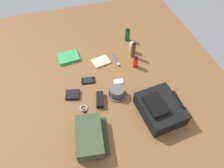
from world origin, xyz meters
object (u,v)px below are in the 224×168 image
at_px(cell_phone, 88,81).
at_px(sunglasses_case, 100,100).
at_px(lotion_bottle, 132,47).
at_px(wristwatch, 84,109).
at_px(media_player, 119,82).
at_px(bucket_hat, 117,92).
at_px(cologne_bottle, 133,50).
at_px(notepad, 101,61).
at_px(sunscreen_spray, 135,62).
at_px(wallet, 73,95).
at_px(toiletry_pouch, 90,136).
at_px(backpack, 160,108).
at_px(shampoo_bottle, 127,35).
at_px(paperback_novel, 69,57).
at_px(toothbrush, 116,60).

distance_m(cell_phone, sunglasses_case, 0.23).
relative_size(lotion_bottle, wristwatch, 1.51).
bearing_deg(media_player, cell_phone, -108.48).
bearing_deg(bucket_hat, cologne_bottle, 144.29).
bearing_deg(notepad, wristwatch, -40.95).
height_order(bucket_hat, cell_phone, bucket_hat).
relative_size(sunscreen_spray, wristwatch, 1.62).
distance_m(lotion_bottle, wallet, 0.73).
height_order(lotion_bottle, wristwatch, lotion_bottle).
xyz_separation_m(bucket_hat, wallet, (-0.09, -0.34, -0.02)).
bearing_deg(cell_phone, media_player, 71.52).
xyz_separation_m(bucket_hat, lotion_bottle, (-0.46, 0.29, 0.02)).
bearing_deg(notepad, toiletry_pouch, -31.79).
relative_size(backpack, sunscreen_spray, 3.13).
height_order(wristwatch, notepad, notepad).
relative_size(backpack, shampoo_bottle, 2.74).
bearing_deg(paperback_novel, sunscreen_spray, 63.91).
xyz_separation_m(wristwatch, sunglasses_case, (-0.04, 0.14, 0.01)).
bearing_deg(sunscreen_spray, toothbrush, -128.86).
distance_m(toiletry_pouch, cologne_bottle, 0.89).
bearing_deg(media_player, shampoo_bottle, 153.57).
xyz_separation_m(notepad, sunglasses_case, (0.42, -0.12, 0.01)).
bearing_deg(wristwatch, paperback_novel, -177.35).
bearing_deg(lotion_bottle, cologne_bottle, -10.41).
bearing_deg(paperback_novel, toiletry_pouch, 1.56).
distance_m(cologne_bottle, media_player, 0.35).
bearing_deg(notepad, toothbrush, 67.84).
bearing_deg(wallet, backpack, 74.84).
bearing_deg(sunglasses_case, wristwatch, -62.51).
bearing_deg(wallet, media_player, 108.99).
bearing_deg(toothbrush, wallet, -58.57).
height_order(shampoo_bottle, sunscreen_spray, shampoo_bottle).
bearing_deg(media_player, toiletry_pouch, -38.25).
xyz_separation_m(toiletry_pouch, media_player, (-0.43, 0.34, -0.04)).
bearing_deg(toothbrush, sunglasses_case, -33.29).
distance_m(wristwatch, toothbrush, 0.58).
height_order(cell_phone, notepad, notepad).
xyz_separation_m(cell_phone, wallet, (0.11, -0.15, 0.01)).
bearing_deg(backpack, paperback_novel, -144.11).
distance_m(paperback_novel, toothbrush, 0.45).
relative_size(toiletry_pouch, paperback_novel, 1.57).
relative_size(toiletry_pouch, sunglasses_case, 2.26).
bearing_deg(toothbrush, lotion_bottle, 116.30).
relative_size(bucket_hat, toothbrush, 0.91).
bearing_deg(lotion_bottle, toiletry_pouch, -36.93).
relative_size(cologne_bottle, cell_phone, 1.32).
bearing_deg(toothbrush, paperback_novel, -111.00).
bearing_deg(backpack, bucket_hat, -134.54).
height_order(lotion_bottle, cell_phone, lotion_bottle).
height_order(bucket_hat, sunscreen_spray, sunscreen_spray).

